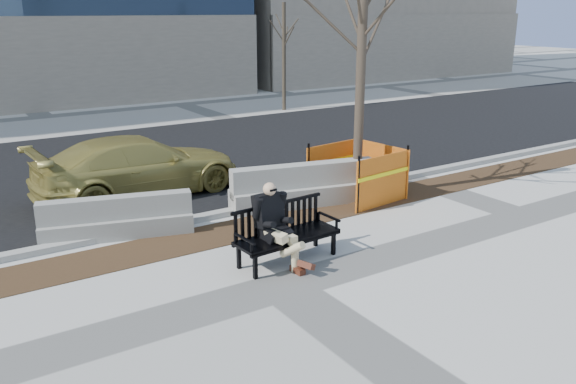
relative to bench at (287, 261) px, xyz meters
The scene contains 11 objects.
ground 0.99m from the bench, 127.66° to the right, with size 120.00×120.00×0.00m, color beige.
mulch_strip 1.91m from the bench, 108.48° to the left, with size 40.00×1.20×0.02m, color #47301C.
asphalt_street 8.04m from the bench, 94.33° to the left, with size 60.00×10.40×0.01m, color black.
curb 2.83m from the bench, 102.37° to the left, with size 60.00×0.25×0.12m, color #9E9B93.
bench is the anchor object (origin of this frame).
seated_man 0.27m from the bench, behind, with size 0.62×1.04×1.46m, color black, non-canonical shape.
tree_fence 4.03m from the bench, 33.20° to the left, with size 2.59×2.59×6.47m, color orange, non-canonical shape.
sedan 5.25m from the bench, 99.29° to the left, with size 2.00×4.92×1.43m, color #A39545.
jersey_barrier_left 3.53m from the bench, 127.52° to the left, with size 2.89×0.58×0.83m, color gray, non-canonical shape.
jersey_barrier_right 3.18m from the bench, 50.26° to the left, with size 3.39×0.68×0.97m, color #9C9A92, non-canonical shape.
far_tree_right 16.40m from the bench, 57.65° to the left, with size 1.83×1.83×4.93m, color #473B2D, non-canonical shape.
Camera 1 is at (-4.59, -7.26, 4.27)m, focal length 36.65 mm.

